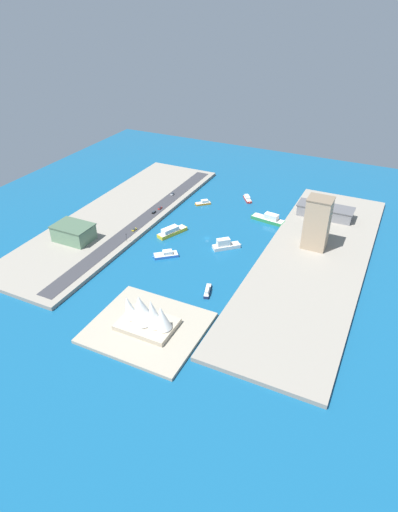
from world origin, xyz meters
The scene contains 22 objects.
ground_plane centered at (0.00, 0.00, 0.00)m, with size 440.00×440.00×0.00m, color #145684.
quay_west centered at (-81.33, 0.00, 1.37)m, with size 70.00×240.00×2.74m, color gray.
quay_east centered at (81.33, 0.00, 1.37)m, with size 70.00×240.00×2.74m, color gray.
peninsula_point centered at (-13.19, 108.44, 1.00)m, with size 62.29×55.78×2.00m, color #A89E89.
road_strip centered at (57.49, 0.00, 2.81)m, with size 12.25×228.00×0.15m, color #38383D.
ferry_green_doubledeck centered at (-33.85, -46.97, 2.56)m, with size 30.18×11.65×7.38m.
tugboat_red centered at (-3.66, -78.45, 1.56)m, with size 12.02×14.91×3.92m.
ferry_yellow_fast centered at (27.31, 5.99, 2.51)m, with size 15.82×27.01×6.24m.
catamaran_blue centered at (15.39, 36.39, 1.54)m, with size 17.98×16.66×4.48m.
ferry_white_commuter centered at (-18.49, 7.50, 2.91)m, with size 19.37×18.42×8.10m.
water_taxi_orange centered at (28.37, -53.37, 1.45)m, with size 13.10×12.55×3.98m.
patrol_launch_navy centered at (-29.43, 62.55, 1.63)m, with size 7.08×15.77×4.36m.
warehouse_low_gray centered at (-73.85, -70.52, 7.39)m, with size 44.91×16.82×9.25m.
apartment_midrise_tan centered at (-77.16, -18.45, 22.01)m, with size 17.45×14.95×38.47m.
terminal_long_green centered at (86.50, 49.46, 8.88)m, with size 28.44×20.40×12.22m.
sedan_silver centered at (59.29, -53.35, 3.71)m, with size 2.00×4.65×1.68m.
suv_black centered at (55.74, -14.52, 3.64)m, with size 1.99×4.70×1.53m.
pickup_red centered at (55.07, -23.62, 3.67)m, with size 1.78×4.94×1.61m.
taxi_yellow_cab centered at (54.05, 18.00, 3.60)m, with size 1.99×4.94×1.42m.
traffic_light_waterfront centered at (49.84, 34.74, 7.08)m, with size 0.36×0.36×6.50m.
opera_landmark centered at (-12.86, 108.44, 10.46)m, with size 32.46×22.67×20.42m.
park_tree_cluster centered at (-76.13, -34.46, 8.91)m, with size 11.73×21.24×9.78m.
Camera 1 is at (-121.14, 264.74, 166.81)m, focal length 30.70 mm.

